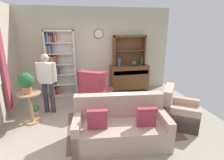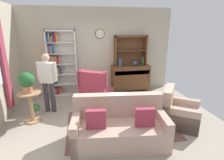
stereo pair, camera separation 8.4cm
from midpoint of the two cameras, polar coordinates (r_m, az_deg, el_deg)
The scene contains 18 objects.
ground_plane at distance 4.49m, azimuth -0.25°, elevation -12.62°, with size 5.40×4.60×0.02m, color #9E9384.
wall_back at distance 6.07m, azimuth -3.90°, elevation 9.33°, with size 5.00×0.09×2.80m.
area_rug at distance 4.27m, azimuth 3.22°, elevation -14.15°, with size 2.42×1.68×0.01m, color brown.
bookshelf at distance 5.93m, azimuth -16.10°, elevation 5.09°, with size 0.90×0.30×2.10m.
sideboard at distance 6.20m, azimuth 6.33°, elevation 0.98°, with size 1.30×0.45×0.92m.
sideboard_hutch at distance 6.11m, azimuth 6.35°, elevation 10.78°, with size 1.10×0.26×1.00m.
vase_tall at distance 5.90m, azimuth 3.08°, elevation 5.66°, with size 0.11×0.11×0.27m, color #33476B.
vase_round at distance 6.06m, azimuth 7.84°, elevation 5.38°, with size 0.15×0.15×0.17m, color #33476B.
bottle_wine at distance 6.12m, azimuth 10.26°, elevation 5.98°, with size 0.07×0.07×0.30m, color #194223.
couch_floral at distance 3.59m, azimuth 3.12°, elevation -14.90°, with size 1.88×1.04×0.90m.
armchair_floral at distance 4.43m, azimuth 21.17°, elevation -9.93°, with size 1.07×1.06×0.88m.
wingback_chair at distance 5.11m, azimuth -4.91°, elevation -4.01°, with size 1.08×1.08×1.05m.
plant_stand at distance 4.60m, azimuth -24.23°, elevation -6.99°, with size 0.52×0.52×0.74m.
potted_plant_large at distance 4.40m, azimuth -25.29°, elevation -0.27°, with size 0.34×0.34×0.48m.
potted_plant_small at distance 5.04m, azimuth -22.84°, elevation -8.35°, with size 0.20×0.20×0.28m.
person_reading at distance 4.81m, azimuth -19.56°, elevation 0.29°, with size 0.52×0.29×1.56m.
coffee_table at distance 4.48m, azimuth 3.70°, elevation -7.50°, with size 0.80×0.50×0.42m.
book_stack at distance 4.46m, azimuth 1.80°, elevation -6.25°, with size 0.17×0.13×0.06m.
Camera 2 is at (-0.66, -3.85, 2.21)m, focal length 28.35 mm.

